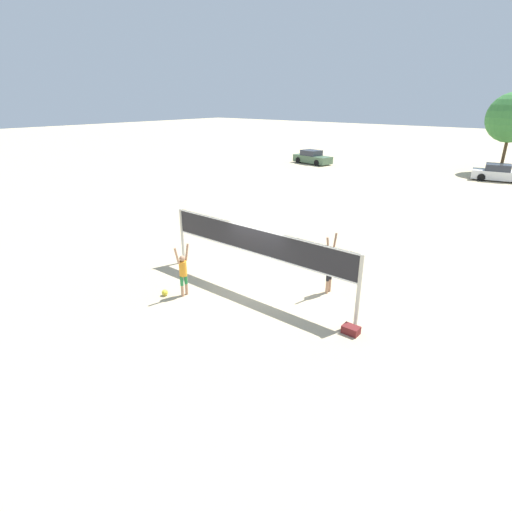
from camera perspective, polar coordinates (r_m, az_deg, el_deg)
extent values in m
plane|color=#C6B28C|center=(15.51, 0.00, -4.65)|extent=(200.00, 200.00, 0.00)
cylinder|color=beige|center=(17.79, -10.48, 2.80)|extent=(0.13, 0.13, 2.46)
cylinder|color=beige|center=(12.99, 14.46, -4.84)|extent=(0.13, 0.13, 2.46)
cube|color=black|center=(14.75, 0.00, 2.14)|extent=(8.24, 0.02, 1.03)
cube|color=white|center=(14.59, 0.00, 3.93)|extent=(8.24, 0.03, 0.06)
cube|color=white|center=(14.92, 0.00, 0.38)|extent=(8.24, 0.03, 0.06)
cylinder|color=tan|center=(15.08, -10.47, -4.91)|extent=(0.11, 0.11, 0.44)
cylinder|color=#267F3F|center=(14.91, -10.57, -3.53)|extent=(0.12, 0.12, 0.36)
cylinder|color=tan|center=(15.19, -9.89, -4.66)|extent=(0.11, 0.11, 0.44)
cylinder|color=#267F3F|center=(15.02, -9.99, -3.29)|extent=(0.12, 0.12, 0.36)
cylinder|color=orange|center=(14.78, -10.40, -1.77)|extent=(0.28, 0.28, 0.57)
sphere|color=tan|center=(14.63, -10.50, -0.35)|extent=(0.22, 0.22, 0.22)
cylinder|color=tan|center=(14.43, -11.26, 0.01)|extent=(0.08, 0.21, 0.64)
cylinder|color=tan|center=(14.70, -9.85, 0.53)|extent=(0.08, 0.21, 0.64)
cylinder|color=tan|center=(15.44, 10.48, -4.11)|extent=(0.11, 0.11, 0.51)
cylinder|color=black|center=(15.25, 10.59, -2.54)|extent=(0.12, 0.12, 0.42)
cylinder|color=tan|center=(15.28, 10.10, -4.37)|extent=(0.11, 0.11, 0.51)
cylinder|color=black|center=(15.08, 10.22, -2.78)|extent=(0.12, 0.12, 0.42)
cylinder|color=orange|center=(14.95, 10.55, -0.77)|extent=(0.28, 0.28, 0.66)
sphere|color=tan|center=(14.79, 10.67, 0.87)|extent=(0.26, 0.26, 0.26)
cylinder|color=tan|center=(14.92, 11.18, 1.85)|extent=(0.08, 0.23, 0.74)
cylinder|color=tan|center=(14.51, 10.24, 1.35)|extent=(0.08, 0.23, 0.74)
sphere|color=yellow|center=(15.31, -12.90, -5.12)|extent=(0.24, 0.24, 0.24)
cube|color=maroon|center=(13.02, 13.40, -10.22)|extent=(0.52, 0.35, 0.26)
cube|color=silver|center=(41.93, 31.43, 9.85)|extent=(4.62, 2.54, 0.76)
cube|color=#2D333D|center=(41.83, 31.31, 10.78)|extent=(2.22, 1.99, 0.56)
cylinder|color=black|center=(42.80, 29.57, 10.13)|extent=(0.67, 0.32, 0.64)
cylinder|color=black|center=(41.09, 29.49, 9.76)|extent=(0.67, 0.32, 0.64)
cube|color=#4C6B4C|center=(46.15, 8.07, 13.56)|extent=(4.69, 2.51, 0.76)
cube|color=#2D333D|center=(46.21, 7.91, 14.41)|extent=(2.26, 1.93, 0.57)
cylinder|color=black|center=(45.89, 10.07, 13.16)|extent=(0.67, 0.33, 0.64)
cylinder|color=black|center=(44.66, 8.67, 13.02)|extent=(0.67, 0.33, 0.64)
cylinder|color=black|center=(47.70, 7.49, 13.62)|extent=(0.67, 0.33, 0.64)
cylinder|color=black|center=(46.51, 6.07, 13.48)|extent=(0.67, 0.33, 0.64)
cylinder|color=#4C3823|center=(46.16, 31.94, 12.41)|extent=(0.29, 0.29, 3.90)
sphere|color=#387A38|center=(45.93, 32.75, 16.30)|extent=(4.53, 4.53, 4.53)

